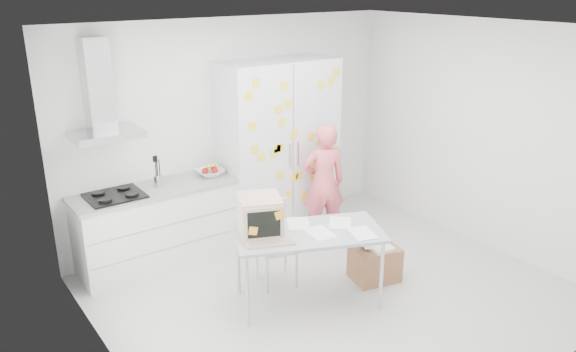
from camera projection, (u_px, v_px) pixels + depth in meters
floor at (334, 293)px, 5.90m from camera, size 4.50×4.00×0.02m
walls at (294, 153)px, 6.00m from camera, size 4.52×4.01×2.70m
ceiling at (342, 28)px, 5.00m from camera, size 4.50×4.00×0.02m
counter_run at (158, 225)px, 6.39m from camera, size 1.84×0.63×1.28m
range_hood at (100, 98)px, 5.75m from camera, size 0.70×0.48×1.01m
tall_cabinet at (278, 148)px, 7.06m from camera, size 1.50×0.68×2.20m
person at (324, 183)px, 6.90m from camera, size 0.63×0.52×1.49m
desk at (278, 224)px, 5.43m from camera, size 1.62×1.23×1.15m
chair at (274, 238)px, 5.98m from camera, size 0.49×0.49×0.90m
cardboard_box at (375, 262)px, 6.11m from camera, size 0.56×0.49×0.42m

